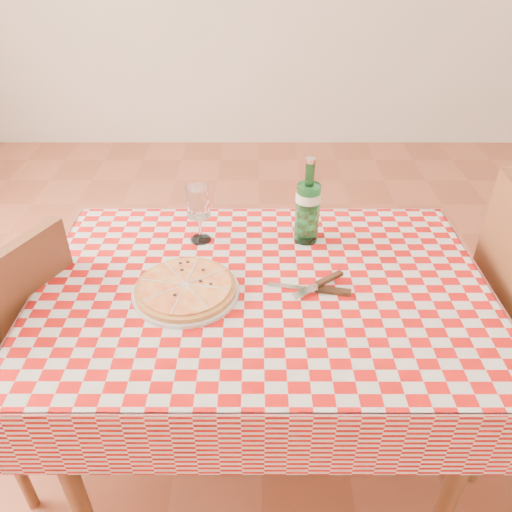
{
  "coord_description": "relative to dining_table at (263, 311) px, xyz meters",
  "views": [
    {
      "loc": [
        -0.02,
        -1.14,
        1.64
      ],
      "look_at": [
        -0.02,
        0.06,
        0.82
      ],
      "focal_mm": 35.0,
      "sensor_mm": 36.0,
      "label": 1
    }
  ],
  "objects": [
    {
      "name": "chair_far",
      "position": [
        -0.78,
        -0.03,
        -0.13
      ],
      "size": [
        0.55,
        0.55,
        0.92
      ],
      "rotation": [
        0.0,
        0.0,
        2.72
      ],
      "color": "brown",
      "rests_on": "ground"
    },
    {
      "name": "tablecloth",
      "position": [
        0.0,
        0.0,
        0.09
      ],
      "size": [
        1.3,
        0.9,
        0.01
      ],
      "primitive_type": "cube",
      "color": "#B30D0B",
      "rests_on": "dining_table"
    },
    {
      "name": "cutlery",
      "position": [
        0.15,
        -0.03,
        0.11
      ],
      "size": [
        0.3,
        0.27,
        0.03
      ],
      "primitive_type": null,
      "rotation": [
        0.0,
        0.0,
        0.29
      ],
      "color": "silver",
      "rests_on": "tablecloth"
    },
    {
      "name": "dining_table",
      "position": [
        0.0,
        0.0,
        0.0
      ],
      "size": [
        1.2,
        0.8,
        0.75
      ],
      "color": "brown",
      "rests_on": "ground"
    },
    {
      "name": "water_bottle",
      "position": [
        0.14,
        0.24,
        0.24
      ],
      "size": [
        0.1,
        0.1,
        0.29
      ],
      "primitive_type": null,
      "rotation": [
        0.0,
        0.0,
        0.36
      ],
      "color": "#1A682E",
      "rests_on": "tablecloth"
    },
    {
      "name": "pizza_plate",
      "position": [
        -0.22,
        -0.04,
        0.12
      ],
      "size": [
        0.35,
        0.35,
        0.04
      ],
      "primitive_type": null,
      "rotation": [
        0.0,
        0.0,
        -0.18
      ],
      "color": "#CD8644",
      "rests_on": "tablecloth"
    },
    {
      "name": "wine_glass",
      "position": [
        -0.2,
        0.24,
        0.19
      ],
      "size": [
        0.1,
        0.1,
        0.19
      ],
      "primitive_type": null,
      "rotation": [
        0.0,
        0.0,
        -0.35
      ],
      "color": "white",
      "rests_on": "tablecloth"
    }
  ]
}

